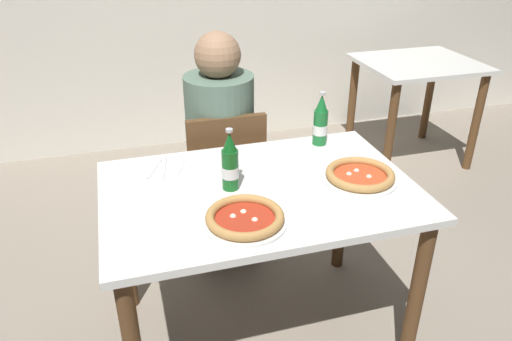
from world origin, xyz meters
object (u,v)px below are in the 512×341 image
at_px(beer_bottle_center, 320,123).
at_px(diner_seated, 221,154).
at_px(dining_table_background, 416,83).
at_px(pizza_marinara_far, 245,218).
at_px(chair_behind_table, 224,176).
at_px(pizza_margherita_near, 360,176).
at_px(dining_table_main, 260,213).
at_px(napkin_with_cutlery, 159,169).
at_px(beer_bottle_left, 230,164).

bearing_deg(beer_bottle_center, diner_seated, 137.97).
bearing_deg(dining_table_background, pizza_marinara_far, -136.64).
bearing_deg(chair_behind_table, pizza_margherita_near, 122.30).
xyz_separation_m(pizza_margherita_near, pizza_marinara_far, (-0.51, -0.17, 0.00)).
distance_m(diner_seated, pizza_marinara_far, 0.91).
xyz_separation_m(dining_table_main, chair_behind_table, (-0.01, 0.61, -0.15)).
bearing_deg(dining_table_background, chair_behind_table, -153.91).
bearing_deg(napkin_with_cutlery, diner_seated, 49.20).
xyz_separation_m(pizza_marinara_far, napkin_with_cutlery, (-0.24, 0.48, -0.02)).
bearing_deg(pizza_margherita_near, pizza_marinara_far, -162.07).
distance_m(dining_table_main, beer_bottle_center, 0.54).
height_order(chair_behind_table, beer_bottle_center, beer_bottle_center).
height_order(pizza_margherita_near, beer_bottle_center, beer_bottle_center).
xyz_separation_m(dining_table_background, beer_bottle_center, (-1.21, -1.08, 0.26)).
height_order(chair_behind_table, pizza_margherita_near, chair_behind_table).
xyz_separation_m(dining_table_main, beer_bottle_left, (-0.11, 0.03, 0.22)).
relative_size(diner_seated, beer_bottle_left, 4.89).
relative_size(dining_table_background, pizza_margherita_near, 2.75).
bearing_deg(napkin_with_cutlery, dining_table_main, -36.26).
height_order(chair_behind_table, beer_bottle_left, beer_bottle_left).
xyz_separation_m(chair_behind_table, dining_table_background, (1.60, 0.78, 0.11)).
relative_size(diner_seated, dining_table_background, 1.51).
xyz_separation_m(dining_table_background, pizza_margherita_near, (-1.19, -1.45, 0.18)).
bearing_deg(chair_behind_table, pizza_marinara_far, 83.36).
xyz_separation_m(dining_table_main, diner_seated, (-0.01, 0.66, -0.05)).
bearing_deg(beer_bottle_left, napkin_with_cutlery, 137.02).
xyz_separation_m(diner_seated, beer_bottle_left, (-0.10, -0.63, 0.27)).
bearing_deg(pizza_margherita_near, dining_table_background, 50.48).
bearing_deg(dining_table_background, beer_bottle_center, -138.29).
height_order(beer_bottle_left, napkin_with_cutlery, beer_bottle_left).
relative_size(dining_table_background, beer_bottle_left, 3.24).
relative_size(diner_seated, pizza_margherita_near, 4.15).
height_order(chair_behind_table, dining_table_background, chair_behind_table).
height_order(pizza_margherita_near, beer_bottle_left, beer_bottle_left).
bearing_deg(dining_table_background, pizza_margherita_near, -129.52).
bearing_deg(diner_seated, pizza_marinara_far, -97.07).
xyz_separation_m(pizza_marinara_far, beer_bottle_left, (0.01, 0.25, 0.08)).
distance_m(beer_bottle_center, napkin_with_cutlery, 0.74).
distance_m(pizza_margherita_near, pizza_marinara_far, 0.54).
distance_m(diner_seated, beer_bottle_left, 0.69).
distance_m(diner_seated, beer_bottle_center, 0.59).
bearing_deg(dining_table_main, napkin_with_cutlery, 143.74).
bearing_deg(pizza_margherita_near, diner_seated, 119.62).
bearing_deg(dining_table_background, dining_table_main, -138.78).
bearing_deg(pizza_marinara_far, dining_table_background, 43.36).
bearing_deg(beer_bottle_left, dining_table_main, -15.45).
bearing_deg(dining_table_background, napkin_with_cutlery, -149.77).
relative_size(chair_behind_table, beer_bottle_center, 3.44).
distance_m(dining_table_background, napkin_with_cutlery, 2.26).
distance_m(dining_table_background, beer_bottle_left, 2.19).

